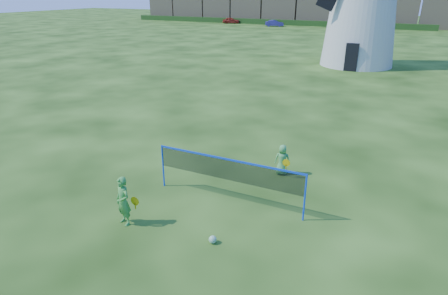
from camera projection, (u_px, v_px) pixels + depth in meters
ground at (212, 192)px, 13.02m from camera, size 220.00×220.00×0.00m
badminton_net at (228, 170)px, 11.97m from camera, size 5.05×0.05×1.55m
player_girl at (123, 201)px, 10.96m from camera, size 0.74×0.52×1.51m
player_boy at (282, 160)px, 14.05m from camera, size 0.68×0.49×1.17m
play_ball at (213, 239)px, 10.34m from camera, size 0.22×0.22×0.22m
terraced_houses at (290, 3)px, 78.99m from camera, size 65.94×8.40×8.37m
hedge at (266, 22)px, 76.50m from camera, size 62.00×0.80×1.00m
car_left at (231, 20)px, 78.44m from camera, size 3.80×2.71×1.20m
car_right at (275, 23)px, 72.17m from camera, size 3.70×2.11×1.15m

